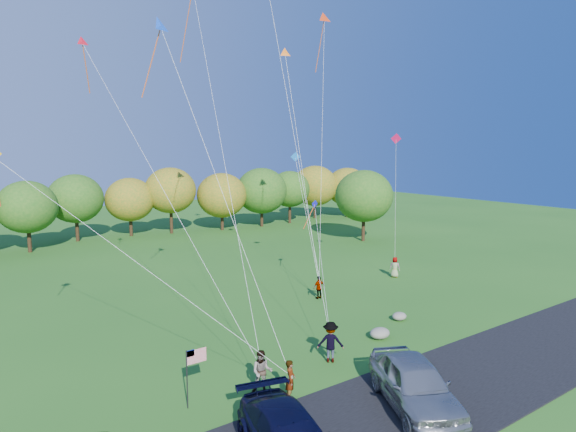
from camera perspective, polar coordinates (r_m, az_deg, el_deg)
name	(u,v)px	position (r m, az deg, el deg)	size (l,w,h in m)	color
ground	(321,377)	(23.40, 3.66, -17.43)	(140.00, 140.00, 0.00)	#235A19
asphalt_lane	(389,415)	(20.81, 11.20, -20.90)	(44.00, 6.00, 0.06)	black
treeline	(99,198)	(54.52, -20.27, 1.89)	(77.86, 27.95, 8.45)	#392414
minivan_silver	(415,384)	(21.05, 13.90, -17.65)	(2.23, 5.55, 1.89)	gray
flyer_a	(290,380)	(21.24, 0.27, -17.74)	(0.59, 0.39, 1.62)	#4C4C59
flyer_b	(262,372)	(21.76, -2.90, -16.89)	(0.86, 0.67, 1.76)	#4C4C59
flyer_c	(331,342)	(24.54, 4.75, -13.76)	(1.24, 0.71, 1.92)	#4C4C59
flyer_d	(319,287)	(33.94, 3.48, -7.91)	(0.89, 0.37, 1.52)	#4C4C59
flyer_e	(395,267)	(40.04, 11.78, -5.58)	(0.76, 0.50, 1.56)	#4C4C59
flag_assembly	(193,364)	(20.68, -10.55, -15.86)	(0.86, 0.56, 2.31)	black
boulder_near	(380,333)	(27.78, 10.16, -12.70)	(1.15, 0.90, 0.57)	gray
boulder_far	(399,316)	(30.72, 12.26, -10.83)	(0.89, 0.74, 0.46)	gray
kites_aloft	(238,7)	(34.46, -5.60, 22.15)	(25.89, 9.66, 20.74)	red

